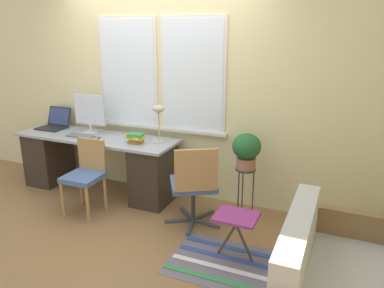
% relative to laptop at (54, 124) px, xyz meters
% --- Properties ---
extents(ground_plane, '(14.00, 14.00, 0.00)m').
position_rel_laptop_xyz_m(ground_plane, '(1.48, -0.41, -0.78)').
color(ground_plane, olive).
extents(wall_back_with_window, '(9.00, 0.12, 2.70)m').
position_rel_laptop_xyz_m(wall_back_with_window, '(1.48, 0.27, 0.57)').
color(wall_back_with_window, beige).
rests_on(wall_back_with_window, ground_plane).
extents(desk, '(2.07, 0.61, 0.73)m').
position_rel_laptop_xyz_m(desk, '(0.75, -0.11, -0.39)').
color(desk, '#9EA3A8').
rests_on(desk, ground_plane).
extents(laptop, '(0.36, 0.34, 0.26)m').
position_rel_laptop_xyz_m(laptop, '(0.00, 0.00, 0.00)').
color(laptop, black).
rests_on(laptop, desk).
extents(monitor, '(0.44, 0.20, 0.49)m').
position_rel_laptop_xyz_m(monitor, '(0.61, -0.01, 0.20)').
color(monitor, silver).
rests_on(monitor, desk).
extents(keyboard, '(0.36, 0.14, 0.02)m').
position_rel_laptop_xyz_m(keyboard, '(0.60, -0.21, -0.05)').
color(keyboard, slate).
rests_on(keyboard, desk).
extents(mouse, '(0.04, 0.06, 0.03)m').
position_rel_laptop_xyz_m(mouse, '(0.85, -0.18, -0.04)').
color(mouse, slate).
rests_on(mouse, desk).
extents(desk_lamp, '(0.15, 0.15, 0.44)m').
position_rel_laptop_xyz_m(desk_lamp, '(1.59, -0.02, 0.28)').
color(desk_lamp, '#BCB299').
rests_on(desk_lamp, desk).
extents(book_stack, '(0.23, 0.17, 0.12)m').
position_rel_laptop_xyz_m(book_stack, '(1.36, -0.17, 0.00)').
color(book_stack, olive).
rests_on(book_stack, desk).
extents(desk_chair_wooden, '(0.40, 0.41, 0.82)m').
position_rel_laptop_xyz_m(desk_chair_wooden, '(0.97, -0.61, -0.33)').
color(desk_chair_wooden, '#B2844C').
rests_on(desk_chair_wooden, ground_plane).
extents(office_chair_swivel, '(0.62, 0.63, 0.89)m').
position_rel_laptop_xyz_m(office_chair_swivel, '(2.21, -0.44, -0.31)').
color(office_chair_swivel, '#47474C').
rests_on(office_chair_swivel, ground_plane).
extents(plant_stand, '(0.22, 0.22, 0.58)m').
position_rel_laptop_xyz_m(plant_stand, '(2.64, -0.08, -0.29)').
color(plant_stand, '#333338').
rests_on(plant_stand, ground_plane).
extents(potted_plant, '(0.30, 0.30, 0.38)m').
position_rel_laptop_xyz_m(potted_plant, '(2.64, -0.08, 0.01)').
color(potted_plant, '#9E6B4C').
rests_on(potted_plant, plant_stand).
extents(floor_rug_striped, '(1.05, 0.74, 0.01)m').
position_rel_laptop_xyz_m(floor_rug_striped, '(2.77, -0.96, -0.78)').
color(floor_rug_striped, slate).
rests_on(floor_rug_striped, ground_plane).
extents(folding_stool, '(0.37, 0.32, 0.43)m').
position_rel_laptop_xyz_m(folding_stool, '(2.78, -0.84, -0.40)').
color(folding_stool, '#93337A').
rests_on(folding_stool, ground_plane).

